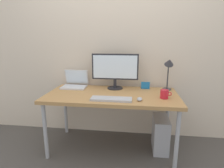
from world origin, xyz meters
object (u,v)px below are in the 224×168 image
Objects in this scene: desk_lamp at (169,67)px; mouse at (140,99)px; computer_tower at (160,134)px; laptop at (75,83)px; photo_frame at (145,85)px; keyboard at (111,99)px; coffee_mug at (164,94)px; monitor at (115,69)px; desk at (112,98)px.

desk_lamp reaches higher than mouse.
desk_lamp is at bearing 69.36° from computer_tower.
laptop is 0.94m from photo_frame.
desk_lamp is 0.86m from keyboard.
coffee_mug is (-0.08, -0.34, -0.25)m from desk_lamp.
photo_frame is at bearing 0.61° from laptop.
monitor reaches higher than mouse.
laptop reaches higher than keyboard.
monitor is 0.99m from computer_tower.
coffee_mug is at bearing -62.85° from photo_frame.
photo_frame is (-0.19, 0.37, -0.00)m from coffee_mug.
photo_frame is at bearing 4.16° from monitor.
keyboard is (0.01, -0.48, -0.25)m from monitor.
desk is at bearing 170.46° from coffee_mug.
mouse is at bearing -28.98° from laptop.
laptop is at bearing 162.25° from coffee_mug.
computer_tower is (1.14, -0.23, -0.56)m from laptop.
desk_lamp reaches higher than laptop.
desk is 12.51× the size of coffee_mug.
laptop is at bearing 138.36° from keyboard.
mouse is 0.72× the size of coffee_mug.
coffee_mug reaches higher than mouse.
keyboard reaches higher than computer_tower.
monitor reaches higher than desk.
monitor is 0.67m from desk_lamp.
computer_tower is (0.20, -0.24, -0.55)m from photo_frame.
laptop is 0.75× the size of desk_lamp.
desk_lamp is (0.68, 0.24, 0.36)m from desk.
photo_frame is 0.63m from computer_tower.
monitor is at bearing 88.12° from desk.
monitor is at bearing 149.60° from coffee_mug.
coffee_mug is (0.27, 0.11, 0.03)m from mouse.
mouse is 0.64m from computer_tower.
computer_tower is (-0.08, -0.21, -0.80)m from desk_lamp.
keyboard is 0.59m from coffee_mug.
desk is at bearing 95.47° from keyboard.
desk is 17.29× the size of mouse.
desk_lamp is 0.43m from coffee_mug.
mouse is at bearing -99.35° from photo_frame.
desk is at bearing -26.00° from laptop.
monitor reaches higher than keyboard.
keyboard is 0.64m from photo_frame.
laptop is 0.75m from keyboard.
desk_lamp is 3.42× the size of coffee_mug.
computer_tower is (0.28, 0.25, -0.52)m from mouse.
desk_lamp is at bearing 0.05° from monitor.
keyboard is (0.02, -0.24, 0.07)m from desk.
desk_lamp is (1.22, -0.02, 0.24)m from laptop.
photo_frame is (0.08, 0.49, 0.03)m from mouse.
desk_lamp is (0.67, 0.00, 0.04)m from monitor.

